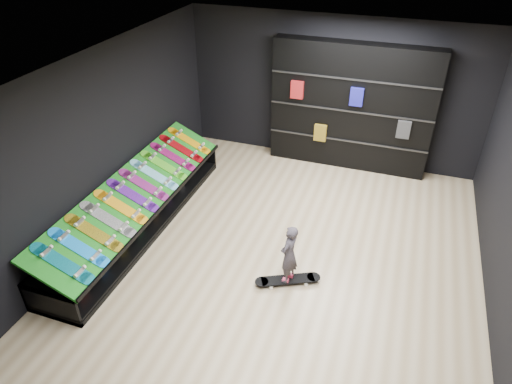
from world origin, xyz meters
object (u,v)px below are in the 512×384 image
(floor_skateboard, at_px, (288,281))
(back_shelving, at_px, (351,108))
(display_rack, at_px, (139,213))
(child, at_px, (289,264))

(floor_skateboard, bearing_deg, back_shelving, 61.19)
(display_rack, bearing_deg, floor_skateboard, -10.94)
(back_shelving, xyz_separation_m, floor_skateboard, (-0.17, -3.86, -1.23))
(display_rack, relative_size, child, 7.89)
(floor_skateboard, xyz_separation_m, child, (0.00, 0.00, 0.33))
(child, bearing_deg, back_shelving, -168.30)
(child, bearing_deg, floor_skateboard, 180.00)
(back_shelving, height_order, child, back_shelving)
(display_rack, height_order, floor_skateboard, display_rack)
(floor_skateboard, height_order, child, child)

